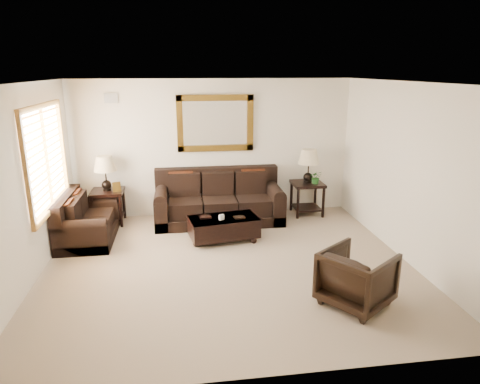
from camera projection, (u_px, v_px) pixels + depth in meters
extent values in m
cube|color=#85745C|center=(228.00, 265.00, 6.52)|extent=(5.50, 5.00, 0.01)
cube|color=white|center=(227.00, 82.00, 5.77)|extent=(5.50, 5.00, 0.01)
cube|color=#EDE3CC|center=(213.00, 148.00, 8.52)|extent=(5.50, 0.01, 2.70)
cube|color=#EDE3CC|center=(260.00, 249.00, 3.76)|extent=(5.50, 0.01, 2.70)
cube|color=#EDE3CC|center=(26.00, 186.00, 5.77)|extent=(0.01, 5.00, 2.70)
cube|color=#EDE3CC|center=(407.00, 173.00, 6.52)|extent=(0.01, 5.00, 2.70)
cube|color=white|center=(44.00, 159.00, 6.57)|extent=(0.01, 1.80, 1.50)
cube|color=brown|center=(40.00, 106.00, 6.35)|extent=(0.06, 1.96, 0.08)
cube|color=brown|center=(53.00, 207.00, 6.79)|extent=(0.06, 1.96, 0.08)
cube|color=brown|center=(26.00, 173.00, 5.68)|extent=(0.06, 0.08, 1.50)
cube|color=brown|center=(62.00, 148.00, 7.47)|extent=(0.06, 0.08, 1.50)
cube|color=brown|center=(47.00, 158.00, 6.57)|extent=(0.05, 0.05, 1.50)
cube|color=#452A0D|center=(215.00, 123.00, 8.35)|extent=(1.50, 0.06, 1.10)
cube|color=white|center=(215.00, 123.00, 8.37)|extent=(1.26, 0.01, 0.86)
cube|color=#999999|center=(111.00, 98.00, 7.96)|extent=(0.25, 0.02, 0.18)
cube|color=black|center=(219.00, 216.00, 8.35)|extent=(2.43, 1.05, 0.20)
cube|color=black|center=(217.00, 179.00, 8.56)|extent=(2.43, 0.24, 0.50)
cube|color=black|center=(185.00, 206.00, 8.17)|extent=(0.62, 0.86, 0.30)
cube|color=black|center=(219.00, 205.00, 8.26)|extent=(0.62, 0.86, 0.30)
cube|color=black|center=(252.00, 203.00, 8.35)|extent=(0.62, 0.86, 0.30)
cube|color=black|center=(162.00, 210.00, 8.15)|extent=(0.24, 1.05, 0.59)
cylinder|color=black|center=(161.00, 195.00, 8.07)|extent=(0.24, 1.03, 0.24)
cube|color=black|center=(274.00, 205.00, 8.45)|extent=(0.24, 1.05, 0.59)
cylinder|color=black|center=(274.00, 190.00, 8.37)|extent=(0.24, 1.03, 0.24)
cube|color=#59210B|center=(181.00, 183.00, 8.27)|extent=(0.46, 0.20, 0.48)
cube|color=#59210B|center=(253.00, 181.00, 8.46)|extent=(0.46, 0.20, 0.48)
cube|color=black|center=(89.00, 235.00, 7.47)|extent=(0.87, 1.47, 0.17)
cube|color=black|center=(66.00, 207.00, 7.27)|extent=(0.20, 1.47, 0.41)
cube|color=black|center=(86.00, 229.00, 7.16)|extent=(0.72, 0.51, 0.25)
cube|color=black|center=(92.00, 219.00, 7.67)|extent=(0.72, 0.51, 0.25)
cube|color=black|center=(81.00, 240.00, 6.82)|extent=(0.87, 0.20, 0.49)
cylinder|color=black|center=(79.00, 226.00, 6.75)|extent=(0.85, 0.20, 0.20)
cube|color=black|center=(95.00, 214.00, 8.03)|extent=(0.87, 0.20, 0.49)
cylinder|color=black|center=(94.00, 202.00, 7.96)|extent=(0.85, 0.20, 0.20)
cube|color=#59210B|center=(72.00, 212.00, 7.00)|extent=(0.17, 0.39, 0.40)
cube|color=#59210B|center=(80.00, 201.00, 7.59)|extent=(0.17, 0.39, 0.40)
cube|color=black|center=(107.00, 192.00, 8.12)|extent=(0.60, 0.60, 0.05)
cube|color=black|center=(109.00, 216.00, 8.25)|extent=(0.51, 0.51, 0.03)
cylinder|color=black|center=(92.00, 213.00, 7.93)|extent=(0.05, 0.05, 0.60)
cylinder|color=black|center=(121.00, 212.00, 8.00)|extent=(0.05, 0.05, 0.60)
cylinder|color=black|center=(97.00, 205.00, 8.42)|extent=(0.05, 0.05, 0.60)
cylinder|color=black|center=(124.00, 204.00, 8.49)|extent=(0.05, 0.05, 0.60)
sphere|color=black|center=(107.00, 185.00, 8.08)|extent=(0.19, 0.19, 0.19)
cylinder|color=black|center=(106.00, 175.00, 8.02)|extent=(0.03, 0.03, 0.39)
cone|color=tan|center=(105.00, 163.00, 7.96)|extent=(0.41, 0.41, 0.28)
cube|color=#452A0D|center=(117.00, 187.00, 8.01)|extent=(0.16, 0.11, 0.19)
cube|color=black|center=(308.00, 184.00, 8.64)|extent=(0.61, 0.61, 0.06)
cube|color=black|center=(307.00, 207.00, 8.78)|extent=(0.52, 0.52, 0.03)
cylinder|color=black|center=(298.00, 204.00, 8.45)|extent=(0.06, 0.06, 0.61)
cylinder|color=black|center=(323.00, 203.00, 8.52)|extent=(0.06, 0.06, 0.61)
cylinder|color=black|center=(291.00, 196.00, 8.95)|extent=(0.06, 0.06, 0.61)
cylinder|color=black|center=(315.00, 195.00, 9.02)|extent=(0.06, 0.06, 0.61)
sphere|color=black|center=(308.00, 177.00, 8.60)|extent=(0.19, 0.19, 0.19)
cylinder|color=black|center=(308.00, 168.00, 8.55)|extent=(0.03, 0.03, 0.40)
cone|color=tan|center=(309.00, 157.00, 8.49)|extent=(0.42, 0.42, 0.29)
sphere|color=black|center=(196.00, 244.00, 7.19)|extent=(0.11, 0.11, 0.11)
sphere|color=black|center=(254.00, 241.00, 7.33)|extent=(0.11, 0.11, 0.11)
sphere|color=black|center=(195.00, 234.00, 7.62)|extent=(0.11, 0.11, 0.11)
sphere|color=black|center=(250.00, 231.00, 7.75)|extent=(0.11, 0.11, 0.11)
cube|color=black|center=(224.00, 227.00, 7.42)|extent=(1.25, 0.81, 0.33)
cube|color=black|center=(224.00, 219.00, 7.38)|extent=(1.28, 0.82, 0.04)
cube|color=black|center=(205.00, 217.00, 7.37)|extent=(0.22, 0.16, 0.03)
cube|color=black|center=(239.00, 217.00, 7.36)|extent=(0.20, 0.15, 0.02)
cube|color=white|center=(222.00, 217.00, 7.27)|extent=(0.10, 0.08, 0.09)
imported|color=black|center=(357.00, 276.00, 5.33)|extent=(1.04, 1.05, 0.79)
imported|color=#20531C|center=(316.00, 179.00, 8.52)|extent=(0.30, 0.32, 0.21)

